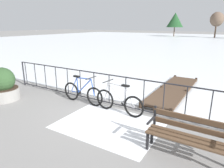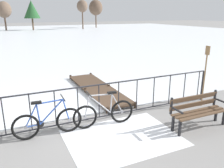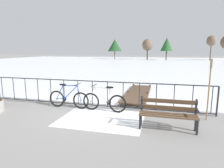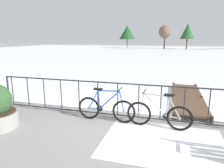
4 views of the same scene
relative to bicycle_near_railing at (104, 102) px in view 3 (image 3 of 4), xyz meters
name	(u,v)px [view 3 (image 3 of 4)]	position (x,y,z in m)	size (l,w,h in m)	color
ground_plane	(93,107)	(-0.60, 0.40, -0.37)	(160.00, 160.00, 0.00)	gray
frozen_pond	(146,63)	(-0.60, 28.80, -0.35)	(80.00, 56.00, 0.03)	white
snow_patch	(102,119)	(0.15, -0.80, -0.36)	(2.72, 2.05, 0.01)	white
railing_fence	(92,93)	(-0.60, 0.40, 0.19)	(9.06, 0.06, 1.07)	#232328
bicycle_near_railing	(104,102)	(0.00, 0.00, 0.00)	(1.71, 0.52, 0.97)	black
bicycle_second	(69,99)	(-1.48, 0.07, 0.00)	(1.71, 0.52, 0.97)	black
park_bench	(168,112)	(2.23, -1.10, 0.14)	(1.60, 0.49, 0.89)	brown
oar_upright	(209,86)	(3.50, -0.04, 0.77)	(0.04, 0.16, 1.98)	#937047
wooden_dock	(138,93)	(0.91, 2.82, -0.25)	(1.10, 4.35, 0.20)	#4C3828
tree_far_west	(212,41)	(12.39, 39.70, 3.88)	(2.07, 2.07, 5.43)	brown
tree_west_mid	(167,44)	(3.12, 40.34, 3.27)	(2.85, 2.85, 5.20)	brown
tree_centre	(148,45)	(-1.39, 41.86, 3.20)	(2.57, 2.57, 5.01)	brown
tree_east_mid	(115,45)	(-9.61, 41.77, 3.17)	(3.58, 3.58, 5.07)	brown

